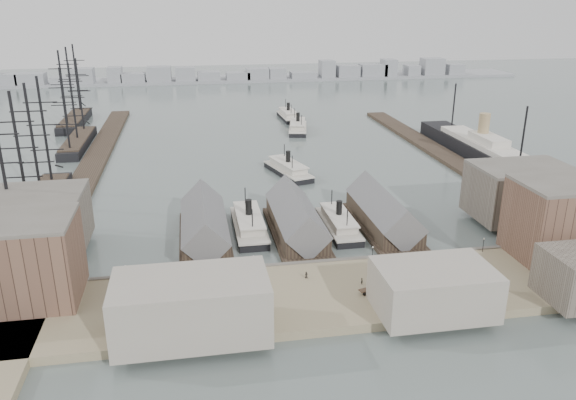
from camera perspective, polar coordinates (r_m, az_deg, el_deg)
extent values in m
plane|color=#4F5B59|center=(146.95, 2.05, -6.14)|extent=(900.00, 900.00, 0.00)
cube|color=#847659|center=(129.26, 3.92, -9.57)|extent=(180.00, 30.00, 2.00)
cube|color=#59544C|center=(141.89, 2.49, -6.63)|extent=(180.00, 1.20, 2.30)
cube|color=#2D231C|center=(241.02, -19.21, 3.47)|extent=(10.00, 220.00, 1.60)
cube|color=#2D231C|center=(251.55, 15.35, 4.53)|extent=(10.00, 180.00, 1.60)
cube|color=#2D231C|center=(158.48, -8.43, -4.10)|extent=(14.00, 42.00, 1.20)
cube|color=#2D231C|center=(158.18, -8.50, -2.92)|extent=(12.00, 36.00, 5.00)
cube|color=#59595B|center=(157.20, -8.54, -2.05)|extent=(12.60, 37.00, 12.60)
cube|color=#2D231C|center=(160.94, 0.87, -3.48)|extent=(14.00, 42.00, 1.20)
cube|color=#2D231C|center=(160.64, 0.81, -2.33)|extent=(12.00, 36.00, 5.00)
cube|color=#59595B|center=(159.68, 0.81, -1.47)|extent=(12.60, 37.00, 12.60)
cube|color=#2D231C|center=(167.45, 9.65, -2.82)|extent=(14.00, 42.00, 1.20)
cube|color=#2D231C|center=(167.16, 9.60, -1.71)|extent=(12.00, 36.00, 5.00)
cube|color=#59595B|center=(166.23, 9.65, -0.88)|extent=(12.60, 37.00, 12.60)
cube|color=brown|center=(135.31, -27.24, -5.75)|extent=(32.00, 18.00, 18.00)
cube|color=#60564C|center=(162.62, -24.28, -1.89)|extent=(26.00, 20.00, 14.00)
cube|color=brown|center=(159.24, 27.02, -1.80)|extent=(30.00, 18.00, 19.00)
cube|color=#60564C|center=(181.66, 22.52, 0.72)|extent=(28.00, 20.00, 15.00)
cube|color=gray|center=(122.61, 14.57, -8.77)|extent=(24.00, 16.00, 10.00)
cube|color=gray|center=(112.29, -9.78, -10.63)|extent=(30.00, 16.00, 12.00)
cylinder|color=black|center=(137.32, -16.14, -7.18)|extent=(0.16, 0.16, 3.60)
sphere|color=beige|center=(136.49, -16.21, -6.47)|extent=(0.44, 0.44, 0.44)
cylinder|color=black|center=(136.91, -3.51, -6.45)|extent=(0.16, 0.16, 3.60)
sphere|color=beige|center=(136.08, -3.53, -5.73)|extent=(0.44, 0.44, 0.44)
cylinder|color=black|center=(142.94, 8.57, -5.46)|extent=(0.16, 0.16, 3.60)
sphere|color=beige|center=(142.14, 8.61, -4.77)|extent=(0.44, 0.44, 0.44)
cylinder|color=black|center=(154.65, 19.22, -4.38)|extent=(0.16, 0.16, 3.60)
sphere|color=beige|center=(153.91, 19.30, -3.74)|extent=(0.44, 0.44, 0.44)
cube|color=gray|center=(474.11, -6.69, 12.10)|extent=(500.00, 40.00, 2.00)
cube|color=gray|center=(481.96, -26.65, 10.79)|extent=(17.36, 14.00, 10.23)
cube|color=gray|center=(477.39, -24.61, 11.03)|extent=(20.65, 14.00, 10.28)
cube|color=gray|center=(472.75, -22.02, 11.12)|extent=(14.71, 14.00, 7.23)
cube|color=gray|center=(469.47, -20.17, 11.66)|extent=(17.63, 14.00, 13.23)
cube|color=gray|center=(465.91, -17.15, 11.95)|extent=(10.74, 14.00, 13.58)
cube|color=gray|center=(464.80, -15.43, 11.79)|extent=(18.06, 14.00, 8.64)
cube|color=gray|center=(463.14, -12.94, 12.26)|extent=(18.55, 14.00, 13.29)
cube|color=gray|center=(462.68, -10.39, 12.38)|extent=(15.33, 14.00, 12.47)
cube|color=gray|center=(463.22, -8.04, 12.28)|extent=(17.56, 14.00, 8.72)
cube|color=gray|center=(464.72, -5.11, 12.35)|extent=(18.76, 14.00, 7.63)
cube|color=gray|center=(466.18, -3.13, 12.59)|extent=(17.61, 14.00, 10.35)
cube|color=gray|center=(468.41, -1.11, 12.65)|extent=(13.38, 14.00, 10.30)
cube|color=gray|center=(472.43, 1.54, 12.49)|extent=(20.73, 14.00, 6.75)
cube|color=gray|center=(476.28, 3.97, 13.04)|extent=(11.51, 14.00, 15.57)
cube|color=gray|center=(481.10, 6.08, 12.79)|extent=(18.17, 14.00, 11.26)
cube|color=gray|center=(487.45, 8.60, 12.81)|extent=(21.81, 14.00, 11.83)
cube|color=gray|center=(491.77, 10.18, 13.00)|extent=(11.12, 14.00, 15.50)
cube|color=gray|center=(499.47, 12.45, 12.65)|extent=(10.90, 14.00, 10.29)
cube|color=gray|center=(506.28, 14.43, 12.90)|extent=(17.95, 14.00, 15.72)
cube|color=gray|center=(515.05, 16.48, 12.53)|extent=(14.21, 14.00, 10.51)
cube|color=black|center=(164.30, -3.97, -2.90)|extent=(8.32, 29.13, 1.87)
cube|color=beige|center=(163.78, -3.98, -2.46)|extent=(8.74, 29.13, 0.52)
cube|color=beige|center=(163.24, -3.99, -1.99)|extent=(6.76, 20.81, 2.29)
cube|color=beige|center=(162.70, -4.01, -1.51)|extent=(7.28, 22.89, 0.42)
cylinder|color=black|center=(161.88, -4.03, -0.76)|extent=(1.87, 1.87, 4.68)
cylinder|color=black|center=(170.70, -4.37, 0.27)|extent=(0.31, 0.31, 6.24)
cylinder|color=black|center=(153.28, -3.64, -2.05)|extent=(0.31, 0.31, 6.24)
cube|color=black|center=(165.62, 5.15, -2.77)|extent=(7.68, 26.87, 1.73)
cube|color=beige|center=(165.14, 5.16, -2.37)|extent=(8.06, 26.87, 0.48)
cube|color=beige|center=(164.64, 5.18, -1.94)|extent=(6.24, 19.20, 2.11)
cube|color=beige|center=(164.14, 5.19, -1.50)|extent=(6.72, 21.12, 0.38)
cylinder|color=black|center=(163.39, 5.21, -0.81)|extent=(1.73, 1.73, 4.32)
cylinder|color=black|center=(171.28, 4.47, 0.14)|extent=(0.29, 0.29, 5.76)
cylinder|color=black|center=(155.72, 6.03, -1.99)|extent=(0.29, 0.29, 5.76)
cube|color=black|center=(216.30, 0.01, 2.82)|extent=(15.44, 29.01, 1.79)
cube|color=beige|center=(215.93, 0.01, 3.15)|extent=(15.82, 29.12, 0.50)
cube|color=beige|center=(215.53, 0.01, 3.50)|extent=(11.78, 20.94, 2.19)
cube|color=beige|center=(215.14, 0.01, 3.86)|extent=(12.81, 22.99, 0.40)
cylinder|color=black|center=(214.54, 0.01, 4.42)|extent=(1.79, 1.79, 4.48)
cylinder|color=black|center=(223.12, -0.39, 4.98)|extent=(0.30, 0.30, 5.98)
cylinder|color=black|center=(206.11, 0.45, 3.71)|extent=(0.30, 0.30, 5.98)
cube|color=black|center=(288.01, 1.01, 7.17)|extent=(13.75, 29.54, 1.83)
cube|color=beige|center=(287.72, 1.01, 7.42)|extent=(14.15, 29.63, 0.51)
cube|color=beige|center=(287.42, 1.01, 7.70)|extent=(10.61, 21.26, 2.24)
cube|color=beige|center=(287.12, 1.02, 7.98)|extent=(11.52, 23.36, 0.41)
cylinder|color=black|center=(286.67, 1.02, 8.42)|extent=(1.83, 1.83, 4.58)
cylinder|color=black|center=(295.52, 0.68, 8.73)|extent=(0.31, 0.31, 6.10)
cylinder|color=black|center=(277.91, 1.38, 8.00)|extent=(0.31, 0.31, 6.10)
cube|color=black|center=(317.50, 0.03, 8.37)|extent=(8.97, 27.76, 1.77)
cube|color=beige|center=(317.25, 0.03, 8.59)|extent=(9.36, 27.77, 0.49)
cube|color=beige|center=(316.98, 0.03, 8.83)|extent=(7.18, 19.86, 2.16)
cube|color=beige|center=(316.72, 0.03, 9.08)|extent=(7.75, 21.84, 0.39)
cylinder|color=black|center=(316.32, 0.03, 9.46)|extent=(1.77, 1.77, 4.41)
cylinder|color=black|center=(324.91, -0.24, 9.71)|extent=(0.29, 0.29, 5.88)
cylinder|color=black|center=(307.82, 0.32, 9.13)|extent=(0.29, 0.29, 5.88)
cube|color=black|center=(191.84, -24.18, -0.93)|extent=(9.77, 67.32, 3.91)
cube|color=#2D231C|center=(191.11, -24.27, -0.29)|extent=(9.23, 60.59, 0.65)
cylinder|color=black|center=(164.46, -26.95, 2.63)|extent=(0.87, 0.87, 36.92)
cylinder|color=black|center=(178.99, -25.62, 4.11)|extent=(0.87, 0.87, 36.92)
cylinder|color=black|center=(193.71, -24.48, 5.36)|extent=(0.87, 0.87, 36.92)
cylinder|color=black|center=(208.58, -23.51, 6.43)|extent=(0.87, 0.87, 36.92)
cube|color=black|center=(274.77, -20.54, 5.47)|extent=(9.18, 53.03, 3.67)
cube|color=#2D231C|center=(274.29, -20.60, 5.90)|extent=(8.67, 47.73, 0.61)
cylinder|color=black|center=(253.20, -21.74, 8.49)|extent=(0.82, 0.82, 34.68)
cylinder|color=black|center=(271.14, -21.02, 9.26)|extent=(0.82, 0.82, 34.68)
cylinder|color=black|center=(289.15, -20.39, 9.93)|extent=(0.82, 0.82, 34.68)
cube|color=black|center=(324.20, -20.83, 7.51)|extent=(9.84, 54.69, 3.94)
cube|color=#2D231C|center=(323.76, -20.88, 7.91)|extent=(9.30, 49.22, 0.66)
cylinder|color=black|center=(302.36, -21.91, 10.42)|extent=(0.88, 0.88, 37.19)
cylinder|color=black|center=(320.95, -21.27, 10.97)|extent=(0.88, 0.88, 37.19)
cylinder|color=black|center=(339.60, -20.70, 11.47)|extent=(0.88, 0.88, 37.19)
cube|color=black|center=(251.07, 18.99, 4.66)|extent=(13.27, 96.97, 6.12)
cube|color=beige|center=(250.10, 19.09, 5.56)|extent=(11.23, 56.14, 2.04)
cube|color=beige|center=(245.22, 19.72, 5.84)|extent=(8.17, 20.41, 3.06)
cylinder|color=tan|center=(248.56, 19.28, 7.16)|extent=(4.49, 4.49, 10.21)
cube|color=black|center=(156.30, 24.32, -5.40)|extent=(3.03, 9.42, 0.78)
cube|color=#293426|center=(155.65, 24.40, -4.84)|extent=(3.17, 9.91, 2.54)
cube|color=#59595B|center=(155.10, 24.48, -4.37)|extent=(3.39, 10.32, 0.29)
imported|color=black|center=(127.88, -12.78, -9.48)|extent=(1.87, 1.77, 1.64)
cube|color=#3F2D21|center=(127.21, -13.90, -9.70)|extent=(2.97, 2.34, 0.25)
cylinder|color=black|center=(126.79, -13.78, -9.98)|extent=(1.05, 0.47, 1.10)
cylinder|color=black|center=(127.97, -13.98, -9.70)|extent=(1.05, 0.47, 1.10)
imported|color=black|center=(127.02, -3.92, -9.19)|extent=(2.16, 1.40, 1.68)
cube|color=#3F2D21|center=(126.20, -5.03, -9.40)|extent=(2.90, 2.13, 0.25)
cylinder|color=black|center=(125.80, -4.91, -9.68)|extent=(1.08, 0.37, 1.10)
cylinder|color=black|center=(126.95, -5.14, -9.39)|extent=(1.08, 0.37, 1.10)
imported|color=black|center=(128.05, 8.99, -9.19)|extent=(1.68, 1.83, 1.53)
cube|color=#3F2D21|center=(127.88, 7.81, -9.09)|extent=(2.92, 2.19, 0.25)
cylinder|color=black|center=(127.44, 7.81, -9.38)|extent=(1.08, 0.40, 1.10)
cylinder|color=black|center=(128.66, 7.80, -9.08)|extent=(1.08, 0.40, 1.10)
imported|color=black|center=(135.39, -14.99, -7.90)|extent=(0.77, 0.67, 1.78)
imported|color=black|center=(122.71, -14.97, -10.99)|extent=(1.10, 1.06, 1.79)
imported|color=black|center=(135.90, -7.33, -7.28)|extent=(1.08, 1.17, 1.58)
imported|color=black|center=(124.15, -2.37, -9.89)|extent=(0.82, 1.08, 1.70)
imported|color=black|center=(133.55, 1.87, -7.62)|extent=(0.89, 0.70, 1.61)
imported|color=black|center=(131.88, 7.51, -8.17)|extent=(0.60, 0.69, 1.61)
imported|color=black|center=(140.07, 9.35, -6.49)|extent=(1.04, 1.05, 1.71)
imported|color=black|center=(133.75, 17.27, -8.55)|extent=(1.18, 0.88, 1.62)
imported|color=black|center=(146.82, 18.60, -6.03)|extent=(1.04, 1.04, 1.77)
imported|color=black|center=(144.31, 24.99, -7.41)|extent=(0.85, 0.58, 1.67)
imported|color=black|center=(128.12, -6.82, -9.03)|extent=(0.54, 0.67, 1.64)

